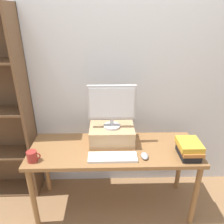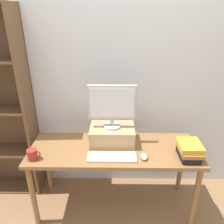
% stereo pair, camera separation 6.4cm
% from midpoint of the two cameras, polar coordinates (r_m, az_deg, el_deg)
% --- Properties ---
extents(ground_plane, '(12.00, 12.00, 0.00)m').
position_cam_midpoint_polar(ground_plane, '(2.57, -0.27, -22.87)').
color(ground_plane, olive).
extents(back_wall, '(7.00, 0.08, 2.60)m').
position_cam_midpoint_polar(back_wall, '(2.26, -0.56, 9.36)').
color(back_wall, silver).
rests_on(back_wall, ground_plane).
extents(desk, '(1.60, 0.57, 0.72)m').
position_cam_midpoint_polar(desk, '(2.14, -0.30, -11.20)').
color(desk, olive).
rests_on(desk, ground_plane).
extents(riser_box, '(0.43, 0.30, 0.17)m').
position_cam_midpoint_polar(riser_box, '(2.14, -0.90, -5.94)').
color(riser_box, tan).
rests_on(riser_box, desk).
extents(computer_monitor, '(0.44, 0.16, 0.42)m').
position_cam_midpoint_polar(computer_monitor, '(2.00, -0.96, 1.92)').
color(computer_monitor, '#B7B7BA').
rests_on(computer_monitor, riser_box).
extents(keyboard, '(0.43, 0.15, 0.02)m').
position_cam_midpoint_polar(keyboard, '(1.96, -0.78, -11.70)').
color(keyboard, silver).
rests_on(keyboard, desk).
extents(computer_mouse, '(0.06, 0.10, 0.04)m').
position_cam_midpoint_polar(computer_mouse, '(1.98, 7.58, -11.30)').
color(computer_mouse, '#99999E').
rests_on(computer_mouse, desk).
extents(book_stack, '(0.20, 0.25, 0.14)m').
position_cam_midpoint_polar(book_stack, '(2.06, 18.61, -9.03)').
color(book_stack, black).
rests_on(book_stack, desk).
extents(coffee_mug, '(0.12, 0.09, 0.10)m').
position_cam_midpoint_polar(coffee_mug, '(2.04, -20.95, -10.76)').
color(coffee_mug, '#9E2D28').
rests_on(coffee_mug, desk).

